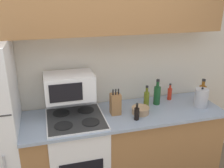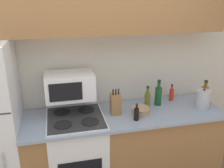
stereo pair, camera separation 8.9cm
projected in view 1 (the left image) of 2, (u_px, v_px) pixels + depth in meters
wall_back at (86, 72)px, 2.78m from camera, size 8.00×0.05×2.55m
lower_cabinets at (124, 147)px, 2.84m from camera, size 2.14×0.67×0.90m
upper_cabinets at (86, 3)px, 2.36m from camera, size 2.84×0.31×0.60m
stove at (77, 154)px, 2.69m from camera, size 0.58×0.65×1.07m
microwave at (69, 86)px, 2.55m from camera, size 0.50×0.34×0.26m
knife_block at (115, 104)px, 2.61m from camera, size 0.10×0.10×0.29m
bowl at (141, 110)px, 2.64m from camera, size 0.19×0.19×0.08m
bottle_olive_oil at (146, 99)px, 2.76m from camera, size 0.06×0.06×0.26m
bottle_soy_sauce at (137, 113)px, 2.51m from camera, size 0.05×0.05×0.18m
bottle_whiskey at (202, 93)px, 2.91m from camera, size 0.08×0.08×0.28m
bottle_hot_sauce at (170, 93)px, 2.98m from camera, size 0.05×0.05×0.20m
bottle_wine_green at (157, 95)px, 2.84m from camera, size 0.08×0.08×0.30m
kettle at (201, 98)px, 2.78m from camera, size 0.15×0.15×0.23m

